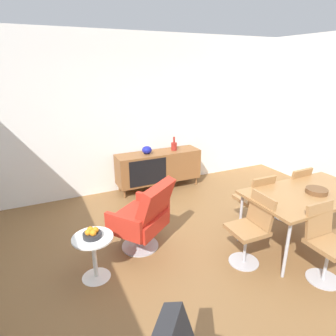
{
  "coord_description": "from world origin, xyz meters",
  "views": [
    {
      "loc": [
        -1.71,
        -2.45,
        2.25
      ],
      "look_at": [
        -0.17,
        0.81,
        0.96
      ],
      "focal_mm": 30.87,
      "sensor_mm": 36.0,
      "label": 1
    }
  ],
  "objects_px": {
    "sideboard": "(158,166)",
    "side_table_round": "(94,253)",
    "lounge_chair_red": "(144,216)",
    "dining_chair_back_left": "(255,199)",
    "vase_cobalt": "(147,150)",
    "dining_chair_near_window": "(251,227)",
    "vase_sculptural_dark": "(174,146)",
    "wooden_bowl_on_table": "(317,191)",
    "dining_chair_back_right": "(291,191)",
    "dining_chair_front_left": "(326,240)",
    "fruit_bowl": "(92,233)",
    "dining_table": "(308,195)"
  },
  "relations": [
    {
      "from": "sideboard",
      "to": "side_table_round",
      "type": "xyz_separation_m",
      "value": [
        -1.64,
        -2.0,
        -0.12
      ]
    },
    {
      "from": "lounge_chair_red",
      "to": "dining_chair_back_left",
      "type": "bearing_deg",
      "value": -8.14
    },
    {
      "from": "side_table_round",
      "to": "lounge_chair_red",
      "type": "bearing_deg",
      "value": 22.46
    },
    {
      "from": "vase_cobalt",
      "to": "dining_chair_near_window",
      "type": "distance_m",
      "value": 2.55
    },
    {
      "from": "lounge_chair_red",
      "to": "vase_sculptural_dark",
      "type": "bearing_deg",
      "value": 53.43
    },
    {
      "from": "wooden_bowl_on_table",
      "to": "dining_chair_back_right",
      "type": "bearing_deg",
      "value": 64.81
    },
    {
      "from": "dining_chair_front_left",
      "to": "lounge_chair_red",
      "type": "height_order",
      "value": "lounge_chair_red"
    },
    {
      "from": "dining_chair_back_right",
      "to": "lounge_chair_red",
      "type": "height_order",
      "value": "lounge_chair_red"
    },
    {
      "from": "dining_chair_back_right",
      "to": "fruit_bowl",
      "type": "relative_size",
      "value": 4.28
    },
    {
      "from": "dining_table",
      "to": "wooden_bowl_on_table",
      "type": "bearing_deg",
      "value": -41.68
    },
    {
      "from": "side_table_round",
      "to": "dining_chair_front_left",
      "type": "bearing_deg",
      "value": -25.01
    },
    {
      "from": "wooden_bowl_on_table",
      "to": "side_table_round",
      "type": "xyz_separation_m",
      "value": [
        -2.68,
        0.56,
        -0.45
      ]
    },
    {
      "from": "dining_table",
      "to": "vase_cobalt",
      "type": "bearing_deg",
      "value": 115.71
    },
    {
      "from": "dining_chair_back_right",
      "to": "side_table_round",
      "type": "height_order",
      "value": "dining_chair_back_right"
    },
    {
      "from": "dining_chair_back_left",
      "to": "dining_chair_back_right",
      "type": "distance_m",
      "value": 0.7
    },
    {
      "from": "dining_chair_back_right",
      "to": "dining_chair_near_window",
      "type": "relative_size",
      "value": 1.0
    },
    {
      "from": "vase_sculptural_dark",
      "to": "fruit_bowl",
      "type": "height_order",
      "value": "vase_sculptural_dark"
    },
    {
      "from": "vase_sculptural_dark",
      "to": "lounge_chair_red",
      "type": "height_order",
      "value": "vase_sculptural_dark"
    },
    {
      "from": "lounge_chair_red",
      "to": "side_table_round",
      "type": "bearing_deg",
      "value": -157.54
    },
    {
      "from": "dining_table",
      "to": "dining_chair_back_right",
      "type": "xyz_separation_m",
      "value": [
        0.35,
        0.56,
        -0.23
      ]
    },
    {
      "from": "wooden_bowl_on_table",
      "to": "sideboard",
      "type": "bearing_deg",
      "value": 112.18
    },
    {
      "from": "dining_chair_front_left",
      "to": "dining_chair_near_window",
      "type": "height_order",
      "value": "same"
    },
    {
      "from": "sideboard",
      "to": "lounge_chair_red",
      "type": "bearing_deg",
      "value": -118.92
    },
    {
      "from": "vase_sculptural_dark",
      "to": "dining_chair_front_left",
      "type": "distance_m",
      "value": 3.1
    },
    {
      "from": "dining_table",
      "to": "wooden_bowl_on_table",
      "type": "distance_m",
      "value": 0.11
    },
    {
      "from": "vase_sculptural_dark",
      "to": "lounge_chair_red",
      "type": "xyz_separation_m",
      "value": [
        -1.28,
        -1.72,
        -0.34
      ]
    },
    {
      "from": "wooden_bowl_on_table",
      "to": "dining_chair_back_right",
      "type": "height_order",
      "value": "dining_chair_back_right"
    },
    {
      "from": "wooden_bowl_on_table",
      "to": "dining_chair_back_left",
      "type": "bearing_deg",
      "value": 123.93
    },
    {
      "from": "wooden_bowl_on_table",
      "to": "dining_chair_near_window",
      "type": "bearing_deg",
      "value": 176.72
    },
    {
      "from": "dining_chair_near_window",
      "to": "lounge_chair_red",
      "type": "bearing_deg",
      "value": 142.98
    },
    {
      "from": "lounge_chair_red",
      "to": "fruit_bowl",
      "type": "bearing_deg",
      "value": -157.58
    },
    {
      "from": "wooden_bowl_on_table",
      "to": "lounge_chair_red",
      "type": "height_order",
      "value": "lounge_chair_red"
    },
    {
      "from": "dining_chair_back_right",
      "to": "side_table_round",
      "type": "bearing_deg",
      "value": -178.88
    },
    {
      "from": "lounge_chair_red",
      "to": "dining_chair_front_left",
      "type": "bearing_deg",
      "value": -40.34
    },
    {
      "from": "vase_sculptural_dark",
      "to": "fruit_bowl",
      "type": "bearing_deg",
      "value": -134.42
    },
    {
      "from": "dining_table",
      "to": "dining_chair_front_left",
      "type": "relative_size",
      "value": 1.87
    },
    {
      "from": "vase_sculptural_dark",
      "to": "lounge_chair_red",
      "type": "bearing_deg",
      "value": -126.57
    },
    {
      "from": "vase_sculptural_dark",
      "to": "dining_chair_near_window",
      "type": "relative_size",
      "value": 0.3
    },
    {
      "from": "dining_chair_back_right",
      "to": "side_table_round",
      "type": "xyz_separation_m",
      "value": [
        -2.97,
        -0.06,
        -0.15
      ]
    },
    {
      "from": "vase_cobalt",
      "to": "lounge_chair_red",
      "type": "distance_m",
      "value": 1.9
    },
    {
      "from": "dining_chair_back_right",
      "to": "dining_chair_near_window",
      "type": "distance_m",
      "value": 1.36
    },
    {
      "from": "vase_cobalt",
      "to": "dining_chair_back_left",
      "type": "relative_size",
      "value": 0.21
    },
    {
      "from": "wooden_bowl_on_table",
      "to": "dining_chair_back_right",
      "type": "xyz_separation_m",
      "value": [
        0.29,
        0.61,
        -0.3
      ]
    },
    {
      "from": "side_table_round",
      "to": "vase_sculptural_dark",
      "type": "bearing_deg",
      "value": 45.59
    },
    {
      "from": "dining_chair_near_window",
      "to": "dining_chair_back_left",
      "type": "bearing_deg",
      "value": 46.15
    },
    {
      "from": "dining_chair_back_right",
      "to": "dining_chair_front_left",
      "type": "bearing_deg",
      "value": -122.1
    },
    {
      "from": "dining_chair_back_right",
      "to": "dining_chair_near_window",
      "type": "height_order",
      "value": "same"
    },
    {
      "from": "lounge_chair_red",
      "to": "fruit_bowl",
      "type": "distance_m",
      "value": 0.75
    },
    {
      "from": "dining_chair_back_left",
      "to": "dining_chair_near_window",
      "type": "xyz_separation_m",
      "value": [
        -0.54,
        -0.56,
        0.0
      ]
    },
    {
      "from": "dining_chair_back_right",
      "to": "fruit_bowl",
      "type": "bearing_deg",
      "value": -178.88
    }
  ]
}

